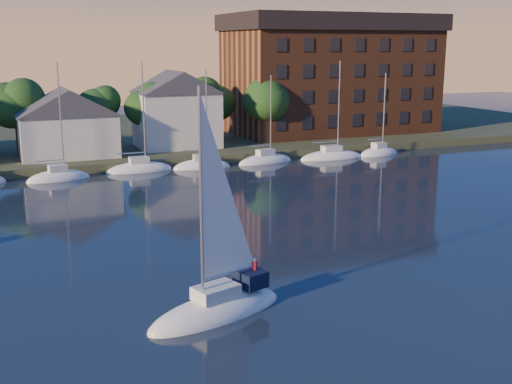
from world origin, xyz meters
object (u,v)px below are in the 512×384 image
hero_sailboat (218,304)px  clubhouse_centre (67,122)px  clubhouse_east (176,108)px  condo_block (330,73)px

hero_sailboat → clubhouse_centre: bearing=-105.0°
clubhouse_centre → clubhouse_east: (14.00, 2.00, 0.87)m
clubhouse_centre → condo_block: (40.00, 7.95, 4.66)m
clubhouse_east → hero_sailboat: hero_sailboat is taller
clubhouse_centre → clubhouse_east: size_ratio=1.10×
condo_block → hero_sailboat: bearing=-124.2°
hero_sailboat → clubhouse_east: bearing=-120.7°
clubhouse_centre → clubhouse_east: bearing=8.1°
condo_block → clubhouse_east: bearing=-167.1°
condo_block → hero_sailboat: (-38.29, -56.28, -9.23)m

